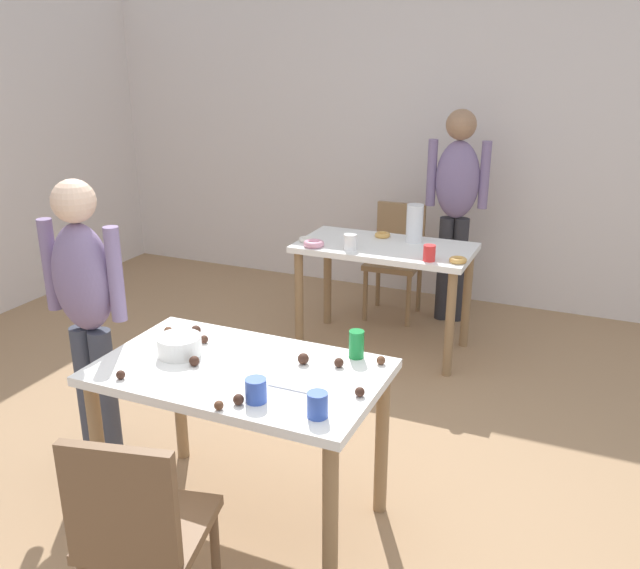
{
  "coord_description": "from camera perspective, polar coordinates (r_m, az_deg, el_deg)",
  "views": [
    {
      "loc": [
        1.19,
        -2.25,
        2.01
      ],
      "look_at": [
        -0.07,
        0.64,
        0.9
      ],
      "focal_mm": 37.97,
      "sensor_mm": 36.0,
      "label": 1
    }
  ],
  "objects": [
    {
      "name": "cup_far_0",
      "position": [
        4.26,
        9.2,
        2.63
      ],
      "size": [
        0.08,
        0.08,
        0.1
      ],
      "primitive_type": "cylinder",
      "color": "red",
      "rests_on": "dining_table_far"
    },
    {
      "name": "wall_back",
      "position": [
        5.62,
        11.42,
        11.75
      ],
      "size": [
        6.4,
        0.1,
        2.6
      ],
      "primitive_type": "cube",
      "color": "silver",
      "rests_on": "ground_plane"
    },
    {
      "name": "soda_can",
      "position": [
        2.91,
        3.09,
        -5.05
      ],
      "size": [
        0.07,
        0.07,
        0.12
      ],
      "primitive_type": "cylinder",
      "color": "#198438",
      "rests_on": "dining_table_near"
    },
    {
      "name": "cake_ball_0",
      "position": [
        2.57,
        -6.88,
        -9.6
      ],
      "size": [
        0.04,
        0.04,
        0.04
      ],
      "primitive_type": "sphere",
      "color": "#3D2319",
      "rests_on": "dining_table_near"
    },
    {
      "name": "dining_table_near",
      "position": [
        2.9,
        -6.73,
        -8.87
      ],
      "size": [
        1.19,
        0.71,
        0.75
      ],
      "color": "white",
      "rests_on": "ground_plane"
    },
    {
      "name": "donut_far_2",
      "position": [
        4.65,
        -1.18,
        3.83
      ],
      "size": [
        0.1,
        0.1,
        0.03
      ],
      "primitive_type": "torus",
      "color": "white",
      "rests_on": "dining_table_far"
    },
    {
      "name": "cake_ball_10",
      "position": [
        2.86,
        -1.42,
        -6.27
      ],
      "size": [
        0.05,
        0.05,
        0.05
      ],
      "primitive_type": "sphere",
      "color": "#3D2319",
      "rests_on": "dining_table_near"
    },
    {
      "name": "cake_ball_9",
      "position": [
        2.85,
        -16.45,
        -7.31
      ],
      "size": [
        0.04,
        0.04,
        0.04
      ],
      "primitive_type": "sphere",
      "color": "#3D2319",
      "rests_on": "dining_table_near"
    },
    {
      "name": "cake_ball_6",
      "position": [
        3.19,
        -10.42,
        -3.81
      ],
      "size": [
        0.05,
        0.05,
        0.05
      ],
      "primitive_type": "sphere",
      "color": "#3D2319",
      "rests_on": "dining_table_near"
    },
    {
      "name": "cake_ball_4",
      "position": [
        3.1,
        -9.74,
        -4.57
      ],
      "size": [
        0.04,
        0.04,
        0.04
      ],
      "primitive_type": "sphere",
      "color": "#3D2319",
      "rests_on": "dining_table_near"
    },
    {
      "name": "person_adult_far",
      "position": [
        5.12,
        11.42,
        7.23
      ],
      "size": [
        0.46,
        0.25,
        1.6
      ],
      "color": "#28282D",
      "rests_on": "ground_plane"
    },
    {
      "name": "chair_far_table",
      "position": [
        5.3,
        6.47,
        2.67
      ],
      "size": [
        0.42,
        0.42,
        0.87
      ],
      "color": "olive",
      "rests_on": "ground_plane"
    },
    {
      "name": "cup_near_0",
      "position": [
        2.58,
        -5.42,
        -8.86
      ],
      "size": [
        0.08,
        0.08,
        0.09
      ],
      "primitive_type": "cylinder",
      "color": "#3351B2",
      "rests_on": "dining_table_near"
    },
    {
      "name": "person_girl_near",
      "position": [
        3.37,
        -19.11,
        -1.51
      ],
      "size": [
        0.45,
        0.21,
        1.46
      ],
      "color": "#383D4C",
      "rests_on": "ground_plane"
    },
    {
      "name": "donut_far_3",
      "position": [
        4.52,
        -0.53,
        3.47
      ],
      "size": [
        0.14,
        0.14,
        0.04
      ],
      "primitive_type": "torus",
      "color": "pink",
      "rests_on": "dining_table_far"
    },
    {
      "name": "cake_ball_7",
      "position": [
        2.83,
        1.6,
        -6.6
      ],
      "size": [
        0.04,
        0.04,
        0.04
      ],
      "primitive_type": "sphere",
      "color": "#3D2319",
      "rests_on": "dining_table_near"
    },
    {
      "name": "cake_ball_1",
      "position": [
        3.22,
        -12.67,
        -3.83
      ],
      "size": [
        0.04,
        0.04,
        0.04
      ],
      "primitive_type": "sphere",
      "color": "brown",
      "rests_on": "dining_table_near"
    },
    {
      "name": "cup_far_1",
      "position": [
        4.45,
        2.56,
        3.6
      ],
      "size": [
        0.09,
        0.09,
        0.1
      ],
      "primitive_type": "cylinder",
      "color": "white",
      "rests_on": "dining_table_far"
    },
    {
      "name": "cake_ball_8",
      "position": [
        2.89,
        -10.55,
        -6.36
      ],
      "size": [
        0.04,
        0.04,
        0.04
      ],
      "primitive_type": "sphere",
      "color": "#3D2319",
      "rests_on": "dining_table_near"
    },
    {
      "name": "dining_table_far",
      "position": [
        4.62,
        5.46,
        1.94
      ],
      "size": [
        1.17,
        0.62,
        0.75
      ],
      "color": "white",
      "rests_on": "ground_plane"
    },
    {
      "name": "donut_far_1",
      "position": [
        4.27,
        11.55,
        2.04
      ],
      "size": [
        0.11,
        0.11,
        0.03
      ],
      "primitive_type": "torus",
      "color": "gold",
      "rests_on": "dining_table_far"
    },
    {
      "name": "cake_ball_3",
      "position": [
        2.55,
        -8.52,
        -10.04
      ],
      "size": [
        0.04,
        0.04,
        0.04
      ],
      "primitive_type": "sphere",
      "color": "brown",
      "rests_on": "dining_table_near"
    },
    {
      "name": "pitcher_far",
      "position": [
        4.65,
        7.98,
        5.12
      ],
      "size": [
        0.11,
        0.11,
        0.26
      ],
      "primitive_type": "cylinder",
      "color": "white",
      "rests_on": "dining_table_far"
    },
    {
      "name": "donut_far_0",
      "position": [
        4.77,
        5.29,
        4.19
      ],
      "size": [
        0.11,
        0.11,
        0.03
      ],
      "primitive_type": "torus",
      "color": "gold",
      "rests_on": "dining_table_far"
    },
    {
      "name": "fork_near",
      "position": [
        2.67,
        -2.69,
        -8.74
      ],
      "size": [
        0.17,
        0.02,
        0.01
      ],
      "primitive_type": "cube",
      "color": "silver",
      "rests_on": "dining_table_near"
    },
    {
      "name": "mixing_bowl",
      "position": [
        3.0,
        -11.76,
        -5.06
      ],
      "size": [
        0.19,
        0.19,
        0.09
      ],
      "primitive_type": "cylinder",
      "color": "white",
      "rests_on": "dining_table_near"
    },
    {
      "name": "cake_ball_2",
      "position": [
        2.87,
        5.16,
        -6.38
      ],
      "size": [
        0.04,
        0.04,
        0.04
      ],
      "primitive_type": "sphere",
      "color": "brown",
      "rests_on": "dining_table_near"
    },
    {
      "name": "ground_plane",
      "position": [
        3.25,
        -3.59,
        -18.96
      ],
      "size": [
        6.4,
        6.4,
        0.0
      ],
      "primitive_type": "plane",
      "color": "#9E7A56"
    },
    {
      "name": "cake_ball_5",
      "position": [
        2.61,
        3.37,
        -9.03
      ],
      "size": [
        0.04,
        0.04,
        0.04
      ],
      "primitive_type": "sphere",
      "color": "#3D2319",
      "rests_on": "dining_table_near"
    },
    {
      "name": "chair_near_table",
      "position": [
        2.48,
        -15.02,
        -19.14
      ],
      "size": [
        0.48,
        0.48,
        0.87
      ],
      "color": "brown",
      "rests_on": "ground_plane"
    },
    {
      "name": "cup_near_1",
      "position": [
        2.47,
        -0.21,
        -10.11
      ],
      "size": [
        0.08,
        0.08,
        0.1
      ],
      "primitive_type": "cylinder",
      "color": "#3351B2",
      "rests_on": "dining_table_near"
    }
  ]
}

